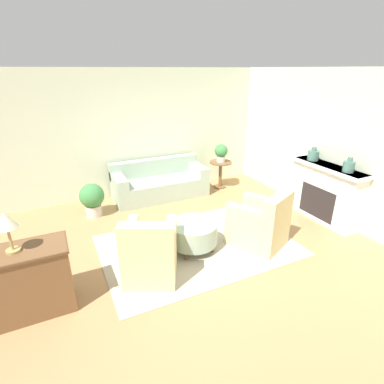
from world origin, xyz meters
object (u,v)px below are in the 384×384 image
(potted_plant_on_side_table, at_px, (221,152))
(vase_mantel_far, at_px, (349,166))
(ottoman_table, at_px, (193,233))
(armchair_right, at_px, (260,225))
(potted_plant_floor, at_px, (92,198))
(dresser, at_px, (22,282))
(couch, at_px, (160,184))
(table_lamp, at_px, (6,223))
(vase_mantel_near, at_px, (313,155))
(side_table, at_px, (220,170))
(armchair_left, at_px, (151,253))

(potted_plant_on_side_table, bearing_deg, vase_mantel_far, -71.20)
(ottoman_table, bearing_deg, armchair_right, -18.60)
(potted_plant_on_side_table, relative_size, potted_plant_floor, 0.63)
(dresser, xyz_separation_m, vase_mantel_far, (5.18, -0.12, 0.75))
(couch, relative_size, ottoman_table, 2.70)
(armchair_right, xyz_separation_m, dresser, (-3.49, -0.04, 0.08))
(vase_mantel_far, distance_m, table_lamp, 5.18)
(armchair_right, relative_size, vase_mantel_near, 4.09)
(vase_mantel_far, relative_size, potted_plant_floor, 0.39)
(ottoman_table, bearing_deg, couch, 83.52)
(side_table, bearing_deg, couch, 175.45)
(couch, relative_size, vase_mantel_near, 8.06)
(dresser, relative_size, table_lamp, 2.29)
(potted_plant_on_side_table, distance_m, potted_plant_floor, 3.17)
(couch, relative_size, armchair_right, 1.97)
(armchair_left, relative_size, vase_mantel_far, 4.04)
(armchair_left, relative_size, potted_plant_on_side_table, 2.49)
(couch, bearing_deg, potted_plant_floor, -166.08)
(dresser, distance_m, vase_mantel_near, 5.28)
(dresser, bearing_deg, potted_plant_on_side_table, 31.60)
(ottoman_table, relative_size, potted_plant_floor, 1.15)
(armchair_right, bearing_deg, table_lamp, -179.41)
(potted_plant_on_side_table, height_order, potted_plant_floor, potted_plant_on_side_table)
(armchair_left, bearing_deg, vase_mantel_far, -2.49)
(dresser, height_order, vase_mantel_near, vase_mantel_near)
(side_table, distance_m, potted_plant_on_side_table, 0.45)
(ottoman_table, relative_size, table_lamp, 1.59)
(armchair_right, xyz_separation_m, ottoman_table, (-1.06, 0.36, -0.08))
(potted_plant_floor, xyz_separation_m, table_lamp, (-1.14, -2.35, 0.86))
(armchair_left, bearing_deg, potted_plant_floor, 100.97)
(vase_mantel_near, relative_size, potted_plant_on_side_table, 0.61)
(side_table, bearing_deg, vase_mantel_near, -64.30)
(vase_mantel_near, relative_size, table_lamp, 0.53)
(side_table, xyz_separation_m, dresser, (-4.25, -2.61, -0.00))
(vase_mantel_far, bearing_deg, potted_plant_floor, 148.55)
(side_table, relative_size, table_lamp, 1.36)
(vase_mantel_near, bearing_deg, vase_mantel_far, -90.00)
(couch, xyz_separation_m, armchair_left, (-1.11, -2.70, 0.07))
(armchair_right, xyz_separation_m, table_lamp, (-3.49, -0.04, 0.87))
(armchair_left, distance_m, ottoman_table, 0.92)
(armchair_left, relative_size, armchair_right, 1.00)
(armchair_left, bearing_deg, ottoman_table, 22.98)
(side_table, height_order, table_lamp, table_lamp)
(vase_mantel_far, bearing_deg, ottoman_table, 169.42)
(side_table, distance_m, vase_mantel_near, 2.27)
(vase_mantel_near, xyz_separation_m, potted_plant_floor, (-4.04, 1.67, -0.82))
(side_table, xyz_separation_m, vase_mantel_far, (0.93, -2.74, 0.75))
(armchair_left, xyz_separation_m, potted_plant_on_side_table, (2.66, 2.58, 0.53))
(potted_plant_floor, relative_size, table_lamp, 1.39)
(armchair_left, xyz_separation_m, dresser, (-1.59, -0.04, 0.08))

